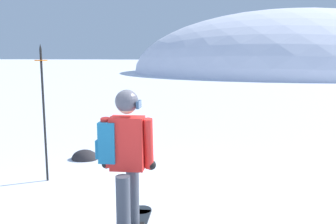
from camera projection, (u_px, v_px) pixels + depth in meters
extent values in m
ellipsoid|color=white|center=(290.00, 72.00, 42.74)|extent=(37.00, 33.30, 14.40)
cylinder|color=black|center=(141.00, 210.00, 4.81)|extent=(0.28, 0.28, 0.02)
cylinder|color=#3D424C|center=(133.00, 196.00, 4.22)|extent=(0.15, 0.15, 0.82)
cylinder|color=#3D424C|center=(124.00, 214.00, 3.75)|extent=(0.15, 0.15, 0.82)
cube|color=red|center=(127.00, 143.00, 3.87)|extent=(0.37, 0.24, 0.58)
cylinder|color=red|center=(107.00, 143.00, 3.89)|extent=(0.11, 0.18, 0.57)
cylinder|color=red|center=(149.00, 144.00, 3.85)|extent=(0.11, 0.18, 0.57)
sphere|color=black|center=(106.00, 164.00, 3.97)|extent=(0.11, 0.11, 0.11)
sphere|color=black|center=(151.00, 165.00, 3.92)|extent=(0.11, 0.11, 0.11)
cube|color=teal|center=(109.00, 141.00, 3.89)|extent=(0.19, 0.29, 0.44)
cube|color=teal|center=(101.00, 148.00, 3.91)|extent=(0.07, 0.20, 0.20)
sphere|color=beige|center=(127.00, 104.00, 3.80)|extent=(0.21, 0.21, 0.21)
sphere|color=#4C4C56|center=(127.00, 101.00, 3.80)|extent=(0.25, 0.25, 0.25)
cube|color=navy|center=(139.00, 104.00, 3.79)|extent=(0.04, 0.17, 0.08)
cylinder|color=black|center=(44.00, 117.00, 5.83)|extent=(0.04, 0.04, 2.17)
cylinder|color=orange|center=(41.00, 60.00, 5.68)|extent=(0.20, 0.20, 0.02)
cone|color=black|center=(40.00, 46.00, 5.65)|extent=(0.04, 0.04, 0.08)
ellipsoid|color=#282628|center=(85.00, 159.00, 7.23)|extent=(0.54, 0.46, 0.38)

